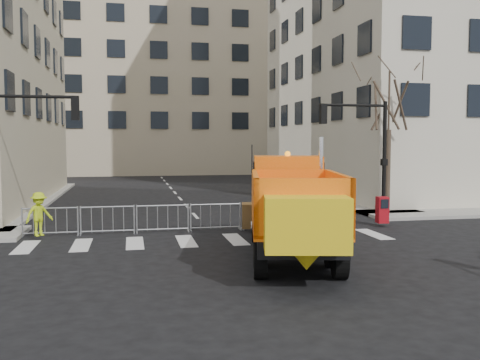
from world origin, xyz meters
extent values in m
plane|color=black|center=(0.00, 0.00, 0.00)|extent=(120.00, 120.00, 0.00)
cube|color=gray|center=(0.00, 8.50, 0.07)|extent=(64.00, 5.00, 0.15)
cube|color=#BEAF91|center=(0.00, 52.00, 12.00)|extent=(30.00, 18.00, 24.00)
cylinder|color=black|center=(8.50, 9.50, 2.70)|extent=(0.18, 0.18, 5.40)
cube|color=black|center=(1.79, 2.12, 0.92)|extent=(3.67, 7.32, 0.44)
cylinder|color=black|center=(1.33, 4.81, 0.53)|extent=(0.56, 1.12, 1.07)
cylinder|color=black|center=(3.32, 4.38, 0.53)|extent=(0.56, 1.12, 1.07)
cylinder|color=black|center=(0.52, 1.10, 0.53)|extent=(0.56, 1.12, 1.07)
cylinder|color=black|center=(2.51, 0.67, 0.53)|extent=(0.56, 1.12, 1.07)
cylinder|color=black|center=(0.25, -0.13, 0.53)|extent=(0.56, 1.12, 1.07)
cylinder|color=black|center=(2.25, -0.57, 0.53)|extent=(0.56, 1.12, 1.07)
cube|color=orange|center=(2.45, 5.16, 1.60)|extent=(2.33, 1.95, 0.97)
cube|color=orange|center=(2.18, 3.93, 2.19)|extent=(2.52, 2.00, 1.75)
cylinder|color=silver|center=(3.02, 3.00, 2.53)|extent=(0.14, 0.14, 2.33)
cube|color=orange|center=(1.50, 0.79, 1.95)|extent=(3.29, 4.70, 1.60)
cube|color=yellow|center=(0.94, -1.77, 1.65)|extent=(2.11, 1.36, 1.26)
cube|color=brown|center=(2.80, 6.78, 0.63)|extent=(3.16, 1.21, 1.09)
imported|color=black|center=(1.95, 7.00, 0.81)|extent=(0.66, 0.52, 1.62)
imported|color=black|center=(3.94, 7.00, 0.97)|extent=(1.13, 1.00, 1.94)
imported|color=black|center=(3.28, 7.00, 0.97)|extent=(1.05, 1.21, 1.95)
imported|color=#B5D118|center=(-6.27, 6.80, 0.94)|extent=(1.17, 1.09, 1.59)
cube|color=#A10C16|center=(7.30, 7.20, 0.70)|extent=(0.46, 0.41, 1.10)
camera|label=1|loc=(-3.00, -13.36, 3.53)|focal=40.00mm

